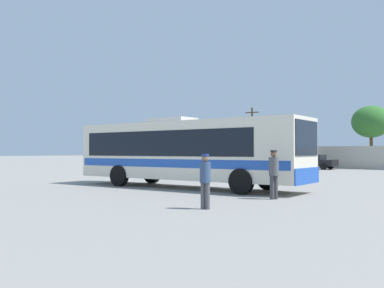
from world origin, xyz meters
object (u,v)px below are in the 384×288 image
parked_car_leftmost_maroon (261,160)px  roadside_tree_left (300,134)px  attendant_by_bus_door (274,171)px  utility_pole_near (252,135)px  coach_bus_cream_blue (184,150)px  parked_car_second_black (313,161)px  passenger_waiting_on_apron (205,178)px  roadside_tree_midleft (371,122)px

parked_car_leftmost_maroon → roadside_tree_left: (-1.28, 10.38, 3.22)m
attendant_by_bus_door → utility_pole_near: 38.14m
coach_bus_cream_blue → utility_pole_near: 33.85m
parked_car_leftmost_maroon → parked_car_second_black: bearing=3.2°
passenger_waiting_on_apron → coach_bus_cream_blue: bearing=140.0°
parked_car_second_black → roadside_tree_midleft: 7.72m
parked_car_second_black → roadside_tree_midleft: size_ratio=0.69×
coach_bus_cream_blue → roadside_tree_left: roadside_tree_left is taller
parked_car_leftmost_maroon → utility_pole_near: utility_pole_near is taller
parked_car_second_black → parked_car_leftmost_maroon: bearing=-176.8°
utility_pole_near → roadside_tree_midleft: 14.61m
roadside_tree_left → parked_car_leftmost_maroon: bearing=-83.0°
parked_car_leftmost_maroon → attendant_by_bus_door: bearing=-54.2°
coach_bus_cream_blue → passenger_waiting_on_apron: coach_bus_cream_blue is taller
coach_bus_cream_blue → attendant_by_bus_door: bearing=-11.7°
roadside_tree_midleft → coach_bus_cream_blue: bearing=-84.9°
passenger_waiting_on_apron → utility_pole_near: 41.12m
coach_bus_cream_blue → roadside_tree_midleft: bearing=95.1°
coach_bus_cream_blue → utility_pole_near: bearing=120.6°
parked_car_second_black → roadside_tree_left: 12.78m
passenger_waiting_on_apron → roadside_tree_midleft: bearing=103.8°
roadside_tree_midleft → parked_car_leftmost_maroon: bearing=-147.4°
parked_car_second_black → roadside_tree_left: bearing=125.7°
coach_bus_cream_blue → roadside_tree_midleft: roadside_tree_midleft is taller
parked_car_second_black → roadside_tree_left: (-7.21, 10.05, 3.23)m
attendant_by_bus_door → parked_car_second_black: attendant_by_bus_door is taller
utility_pole_near → roadside_tree_midleft: utility_pole_near is taller
parked_car_second_black → utility_pole_near: utility_pole_near is taller
coach_bus_cream_blue → parked_car_leftmost_maroon: bearing=117.1°
parked_car_second_black → attendant_by_bus_door: bearing=-64.6°
attendant_by_bus_door → coach_bus_cream_blue: bearing=168.3°
passenger_waiting_on_apron → utility_pole_near: bearing=124.2°
parked_car_leftmost_maroon → roadside_tree_left: roadside_tree_left is taller
roadside_tree_midleft → parked_car_second_black: bearing=-121.2°
coach_bus_cream_blue → parked_car_second_black: bearing=104.3°
attendant_by_bus_door → parked_car_leftmost_maroon: size_ratio=0.38×
parked_car_leftmost_maroon → roadside_tree_left: bearing=97.0°
passenger_waiting_on_apron → utility_pole_near: (-23.03, 33.94, 2.84)m
parked_car_leftmost_maroon → roadside_tree_midleft: (9.36, 5.99, 3.98)m
parked_car_second_black → roadside_tree_midleft: roadside_tree_midleft is taller
coach_bus_cream_blue → passenger_waiting_on_apron: bearing=-40.0°
parked_car_leftmost_maroon → parked_car_second_black: parked_car_leftmost_maroon is taller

